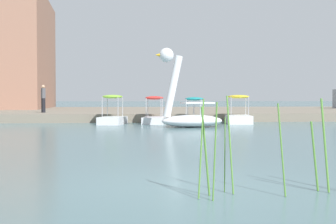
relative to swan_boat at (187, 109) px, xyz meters
name	(u,v)px	position (x,y,z in m)	size (l,w,h in m)	color
ground_plane	(192,186)	(-2.02, -14.48, -0.90)	(495.15, 495.15, 0.00)	slate
shore_bank_far	(137,112)	(-2.02, 15.85, -0.65)	(143.48, 22.85, 0.51)	slate
swan_boat	(187,109)	(0.00, 0.00, 0.00)	(3.49, 1.83, 3.88)	white
pedal_boat_lime	(113,115)	(-3.74, 2.99, -0.41)	(1.69, 2.31, 1.63)	white
pedal_boat_red	(154,116)	(-1.41, 3.26, -0.47)	(1.56, 2.28, 1.56)	white
pedal_boat_teal	(194,116)	(0.86, 3.14, -0.45)	(1.58, 2.15, 1.50)	white
pedal_boat_yellow	(238,115)	(3.37, 2.94, -0.43)	(1.60, 2.50, 1.63)	white
person_on_path	(43,98)	(-8.35, 7.78, 0.55)	(0.31, 0.31, 1.80)	black
reed_clump_foreground	(292,149)	(-0.67, -15.22, -0.22)	(3.73, 1.04, 1.59)	#568E38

